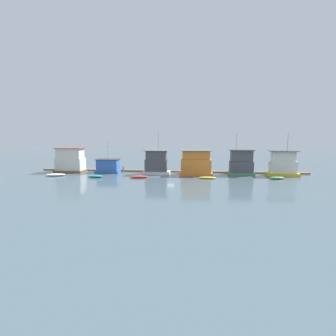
{
  "coord_description": "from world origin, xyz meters",
  "views": [
    {
      "loc": [
        5.87,
        -54.85,
        8.65
      ],
      "look_at": [
        0.0,
        -1.0,
        1.4
      ],
      "focal_mm": 28.0,
      "sensor_mm": 36.0,
      "label": 1
    }
  ],
  "objects_px": {
    "dinghy_teal": "(95,176)",
    "houseboat_brown": "(70,161)",
    "houseboat_blue": "(108,166)",
    "houseboat_orange": "(196,163)",
    "houseboat_white": "(156,163)",
    "houseboat_green": "(241,163)",
    "dinghy_red": "(139,177)",
    "dinghy_white": "(55,175)",
    "mooring_post_centre": "(123,169)",
    "dinghy_green": "(277,178)",
    "dinghy_yellow": "(208,178)",
    "mooring_post_far_right": "(185,169)",
    "houseboat_yellow": "(283,165)"
  },
  "relations": [
    {
      "from": "houseboat_white",
      "to": "dinghy_teal",
      "type": "height_order",
      "value": "houseboat_white"
    },
    {
      "from": "houseboat_white",
      "to": "houseboat_green",
      "type": "relative_size",
      "value": 1.06
    },
    {
      "from": "dinghy_white",
      "to": "mooring_post_centre",
      "type": "bearing_deg",
      "value": 31.12
    },
    {
      "from": "houseboat_yellow",
      "to": "dinghy_white",
      "type": "height_order",
      "value": "houseboat_yellow"
    },
    {
      "from": "mooring_post_far_right",
      "to": "mooring_post_centre",
      "type": "relative_size",
      "value": 1.27
    },
    {
      "from": "dinghy_teal",
      "to": "houseboat_green",
      "type": "bearing_deg",
      "value": 13.22
    },
    {
      "from": "houseboat_orange",
      "to": "dinghy_yellow",
      "type": "height_order",
      "value": "houseboat_orange"
    },
    {
      "from": "houseboat_brown",
      "to": "houseboat_white",
      "type": "relative_size",
      "value": 0.7
    },
    {
      "from": "dinghy_white",
      "to": "mooring_post_centre",
      "type": "relative_size",
      "value": 3.49
    },
    {
      "from": "houseboat_yellow",
      "to": "houseboat_orange",
      "type": "bearing_deg",
      "value": -177.28
    },
    {
      "from": "dinghy_yellow",
      "to": "houseboat_yellow",
      "type": "bearing_deg",
      "value": 19.61
    },
    {
      "from": "dinghy_yellow",
      "to": "houseboat_brown",
      "type": "bearing_deg",
      "value": 169.42
    },
    {
      "from": "houseboat_brown",
      "to": "dinghy_green",
      "type": "xyz_separation_m",
      "value": [
        43.3,
        -4.5,
        -2.31
      ]
    },
    {
      "from": "houseboat_white",
      "to": "mooring_post_far_right",
      "type": "distance_m",
      "value": 6.59
    },
    {
      "from": "houseboat_green",
      "to": "dinghy_white",
      "type": "xyz_separation_m",
      "value": [
        -37.76,
        -5.72,
        -2.17
      ]
    },
    {
      "from": "dinghy_teal",
      "to": "dinghy_yellow",
      "type": "relative_size",
      "value": 0.89
    },
    {
      "from": "houseboat_orange",
      "to": "mooring_post_centre",
      "type": "relative_size",
      "value": 5.58
    },
    {
      "from": "mooring_post_far_right",
      "to": "houseboat_blue",
      "type": "bearing_deg",
      "value": -174.55
    },
    {
      "from": "dinghy_teal",
      "to": "dinghy_red",
      "type": "height_order",
      "value": "dinghy_teal"
    },
    {
      "from": "dinghy_green",
      "to": "mooring_post_centre",
      "type": "xyz_separation_m",
      "value": [
        -31.67,
        6.1,
        0.37
      ]
    },
    {
      "from": "dinghy_yellow",
      "to": "mooring_post_far_right",
      "type": "distance_m",
      "value": 8.61
    },
    {
      "from": "houseboat_blue",
      "to": "houseboat_orange",
      "type": "height_order",
      "value": "houseboat_blue"
    },
    {
      "from": "dinghy_white",
      "to": "mooring_post_far_right",
      "type": "distance_m",
      "value": 27.01
    },
    {
      "from": "dinghy_red",
      "to": "houseboat_white",
      "type": "bearing_deg",
      "value": 64.13
    },
    {
      "from": "dinghy_teal",
      "to": "dinghy_white",
      "type": "bearing_deg",
      "value": 173.11
    },
    {
      "from": "dinghy_green",
      "to": "houseboat_white",
      "type": "bearing_deg",
      "value": 171.05
    },
    {
      "from": "houseboat_orange",
      "to": "dinghy_green",
      "type": "distance_m",
      "value": 15.89
    },
    {
      "from": "houseboat_brown",
      "to": "dinghy_red",
      "type": "bearing_deg",
      "value": -20.04
    },
    {
      "from": "houseboat_blue",
      "to": "houseboat_orange",
      "type": "bearing_deg",
      "value": -2.92
    },
    {
      "from": "dinghy_white",
      "to": "dinghy_yellow",
      "type": "height_order",
      "value": "dinghy_white"
    },
    {
      "from": "mooring_post_far_right",
      "to": "dinghy_teal",
      "type": "bearing_deg",
      "value": -153.98
    },
    {
      "from": "dinghy_teal",
      "to": "mooring_post_far_right",
      "type": "bearing_deg",
      "value": 26.02
    },
    {
      "from": "houseboat_brown",
      "to": "houseboat_orange",
      "type": "relative_size",
      "value": 0.94
    },
    {
      "from": "dinghy_teal",
      "to": "houseboat_brown",
      "type": "bearing_deg",
      "value": 141.04
    },
    {
      "from": "dinghy_red",
      "to": "dinghy_green",
      "type": "xyz_separation_m",
      "value": [
        26.37,
        1.67,
        -0.0
      ]
    },
    {
      "from": "houseboat_brown",
      "to": "houseboat_white",
      "type": "xyz_separation_m",
      "value": [
        19.55,
        -0.76,
        -0.31
      ]
    },
    {
      "from": "dinghy_white",
      "to": "dinghy_green",
      "type": "bearing_deg",
      "value": 1.57
    },
    {
      "from": "houseboat_blue",
      "to": "houseboat_white",
      "type": "xyz_separation_m",
      "value": [
        10.85,
        -0.76,
        0.8
      ]
    },
    {
      "from": "houseboat_brown",
      "to": "dinghy_white",
      "type": "bearing_deg",
      "value": -94.72
    },
    {
      "from": "dinghy_teal",
      "to": "mooring_post_far_right",
      "type": "height_order",
      "value": "mooring_post_far_right"
    },
    {
      "from": "dinghy_teal",
      "to": "houseboat_orange",
      "type": "bearing_deg",
      "value": 16.47
    },
    {
      "from": "dinghy_yellow",
      "to": "dinghy_green",
      "type": "xyz_separation_m",
      "value": [
        13.13,
        1.13,
        0.03
      ]
    },
    {
      "from": "houseboat_green",
      "to": "dinghy_teal",
      "type": "bearing_deg",
      "value": -166.78
    },
    {
      "from": "dinghy_yellow",
      "to": "houseboat_green",
      "type": "bearing_deg",
      "value": 38.44
    },
    {
      "from": "houseboat_brown",
      "to": "houseboat_yellow",
      "type": "bearing_deg",
      "value": -0.19
    },
    {
      "from": "houseboat_blue",
      "to": "houseboat_yellow",
      "type": "height_order",
      "value": "houseboat_yellow"
    },
    {
      "from": "dinghy_white",
      "to": "dinghy_yellow",
      "type": "xyz_separation_m",
      "value": [
        30.64,
        0.07,
        -0.05
      ]
    },
    {
      "from": "dinghy_white",
      "to": "mooring_post_far_right",
      "type": "relative_size",
      "value": 2.74
    },
    {
      "from": "dinghy_teal",
      "to": "mooring_post_far_right",
      "type": "distance_m",
      "value": 19.09
    },
    {
      "from": "houseboat_yellow",
      "to": "dinghy_white",
      "type": "relative_size",
      "value": 2.06
    }
  ]
}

